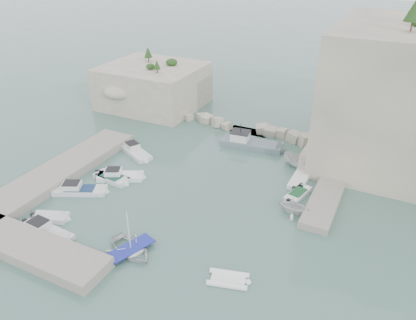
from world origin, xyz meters
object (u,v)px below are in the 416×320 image
at_px(tender_east_b, 298,196).
at_px(work_boat, 252,147).
at_px(motorboat_b, 121,178).
at_px(rowboat, 131,252).
at_px(motorboat_c, 112,180).
at_px(motorboat_a, 136,154).
at_px(inflatable_dinghy, 228,281).
at_px(motorboat_f, 47,234).
at_px(tender_east_a, 293,212).
at_px(tender_east_d, 298,168).
at_px(motorboat_e, 51,219).
at_px(motorboat_d, 81,192).
at_px(tender_east_c, 300,181).

relative_size(tender_east_b, work_boat, 0.47).
bearing_deg(motorboat_b, rowboat, -75.43).
bearing_deg(motorboat_c, tender_east_b, 23.03).
bearing_deg(motorboat_a, work_boat, 61.17).
height_order(motorboat_a, motorboat_b, same).
distance_m(inflatable_dinghy, work_boat, 25.88).
bearing_deg(motorboat_f, tender_east_a, 38.97).
distance_m(tender_east_d, work_boat, 7.98).
relative_size(inflatable_dinghy, tender_east_d, 0.81).
height_order(rowboat, tender_east_b, rowboat).
height_order(motorboat_e, tender_east_a, tender_east_a).
distance_m(motorboat_d, tender_east_b, 24.86).
relative_size(motorboat_d, work_boat, 0.70).
bearing_deg(inflatable_dinghy, motorboat_e, 166.04).
relative_size(motorboat_d, rowboat, 1.31).
bearing_deg(motorboat_c, motorboat_f, -80.27).
xyz_separation_m(motorboat_b, motorboat_c, (-0.71, -0.77, 0.00)).
distance_m(inflatable_dinghy, tender_east_c, 18.79).
distance_m(motorboat_f, inflatable_dinghy, 18.68).
height_order(inflatable_dinghy, tender_east_d, tender_east_d).
bearing_deg(tender_east_a, work_boat, 36.61).
height_order(rowboat, tender_east_d, tender_east_d).
relative_size(motorboat_c, tender_east_b, 1.15).
bearing_deg(motorboat_a, motorboat_d, -62.69).
height_order(tender_east_d, work_boat, work_boat).
relative_size(motorboat_a, tender_east_c, 1.21).
xyz_separation_m(motorboat_e, tender_east_c, (21.10, 19.07, 0.00)).
bearing_deg(motorboat_d, tender_east_d, 13.60).
xyz_separation_m(motorboat_b, motorboat_e, (-1.40, -9.94, 0.00)).
relative_size(motorboat_f, inflatable_dinghy, 1.75).
bearing_deg(motorboat_d, motorboat_a, 64.56).
bearing_deg(tender_east_a, tender_east_c, 8.94).
distance_m(motorboat_c, tender_east_a, 21.76).
bearing_deg(motorboat_a, rowboat, -28.42).
bearing_deg(motorboat_c, motorboat_d, -105.42).
distance_m(motorboat_f, rowboat, 9.14).
relative_size(rowboat, tender_east_c, 0.91).
bearing_deg(inflatable_dinghy, motorboat_b, 137.78).
bearing_deg(motorboat_f, motorboat_e, 130.20).
relative_size(motorboat_a, motorboat_e, 1.69).
bearing_deg(motorboat_e, motorboat_c, 64.33).
bearing_deg(inflatable_dinghy, motorboat_a, 127.93).
height_order(motorboat_e, motorboat_f, motorboat_f).
height_order(inflatable_dinghy, work_boat, work_boat).
distance_m(tender_east_a, tender_east_c, 6.74).
height_order(motorboat_e, tender_east_b, same).
relative_size(motorboat_d, motorboat_f, 0.99).
xyz_separation_m(motorboat_e, rowboat, (10.47, -0.42, 0.00)).
height_order(motorboat_c, motorboat_e, same).
relative_size(inflatable_dinghy, tender_east_b, 0.86).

